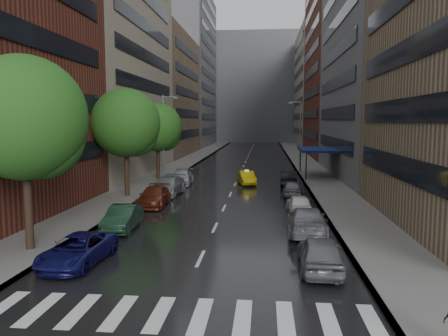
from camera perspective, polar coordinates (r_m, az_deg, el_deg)
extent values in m
plane|color=gray|center=(17.33, -5.10, -15.79)|extent=(220.00, 220.00, 0.00)
cube|color=black|center=(66.17, 2.74, 0.63)|extent=(14.00, 140.00, 0.01)
cube|color=gray|center=(67.18, -4.95, 0.75)|extent=(4.00, 140.00, 0.15)
cube|color=gray|center=(66.38, 10.53, 0.60)|extent=(4.00, 140.00, 0.15)
cube|color=silver|center=(17.73, -27.00, -15.90)|extent=(0.55, 2.80, 0.01)
cube|color=silver|center=(17.06, -22.85, -16.60)|extent=(0.55, 2.80, 0.01)
cube|color=silver|center=(16.47, -18.35, -17.25)|extent=(0.55, 2.80, 0.01)
cube|color=silver|center=(16.00, -13.52, -17.84)|extent=(0.55, 2.80, 0.01)
cube|color=silver|center=(15.63, -8.40, -18.33)|extent=(0.55, 2.80, 0.01)
cube|color=silver|center=(15.38, -3.04, -18.69)|extent=(0.55, 2.80, 0.01)
cube|color=silver|center=(15.25, 2.47, -18.91)|extent=(0.55, 2.80, 0.01)
cube|color=silver|center=(15.26, 8.03, -18.96)|extent=(0.55, 2.80, 0.01)
cube|color=silver|center=(15.39, 13.54, -18.85)|extent=(0.55, 2.80, 0.01)
cube|color=silver|center=(15.64, 18.90, -18.58)|extent=(0.55, 2.80, 0.01)
cube|color=gray|center=(55.81, -14.17, 16.92)|extent=(8.00, 28.00, 34.00)
cube|color=#937A5B|center=(81.91, -7.44, 9.36)|extent=(8.00, 28.00, 22.00)
cube|color=slate|center=(111.95, -4.03, 12.66)|extent=(8.00, 32.00, 38.00)
cube|color=slate|center=(53.45, 18.73, 11.85)|extent=(8.00, 28.00, 24.00)
cube|color=maroon|center=(81.51, 14.21, 14.19)|extent=(8.00, 28.00, 36.00)
cube|color=gray|center=(110.70, 11.75, 10.02)|extent=(8.00, 32.00, 28.00)
cube|color=slate|center=(134.16, 4.12, 10.31)|extent=(40.00, 14.00, 32.00)
cylinder|color=#382619|center=(23.54, -24.23, -3.71)|extent=(0.40, 0.40, 5.29)
sphere|color=#1E5116|center=(23.22, -24.67, 5.98)|extent=(6.04, 6.04, 6.04)
cylinder|color=#382619|center=(37.63, -12.60, 0.03)|extent=(0.40, 0.40, 5.03)
sphere|color=#1E5116|center=(37.42, -12.73, 5.78)|extent=(5.75, 5.75, 5.75)
cylinder|color=#382619|center=(48.06, -8.61, 1.19)|extent=(0.40, 0.40, 4.61)
sphere|color=#1E5116|center=(47.89, -8.68, 5.32)|extent=(5.27, 5.27, 5.27)
imported|color=yellow|center=(44.38, 2.98, -1.29)|extent=(2.23, 4.28, 1.34)
imported|color=#11104E|center=(21.10, -18.55, -10.12)|extent=(2.51, 4.92, 1.33)
imported|color=#173321|center=(26.75, -13.10, -6.36)|extent=(1.72, 4.46, 1.45)
imported|color=#591E11|center=(33.68, -9.14, -3.70)|extent=(2.22, 5.03, 1.44)
imported|color=slate|center=(38.28, -7.35, -2.35)|extent=(2.60, 5.65, 1.60)
imported|color=#9F9FA4|center=(44.23, -5.61, -1.24)|extent=(2.27, 5.21, 1.49)
imported|color=slate|center=(19.69, 12.43, -10.83)|extent=(1.93, 4.52, 1.53)
imported|color=slate|center=(25.58, 10.74, -6.78)|extent=(2.41, 5.44, 1.55)
imported|color=white|center=(31.09, 9.77, -4.63)|extent=(1.71, 3.99, 1.34)
imported|color=slate|center=(37.82, 8.97, -2.66)|extent=(1.83, 4.09, 1.37)
imported|color=black|center=(44.08, 8.46, -1.30)|extent=(1.83, 4.63, 1.50)
cylinder|color=gray|center=(47.07, -7.91, 3.95)|extent=(0.18, 0.18, 9.00)
cube|color=gray|center=(46.80, -6.29, 9.11)|extent=(0.50, 0.22, 0.16)
cylinder|color=gray|center=(61.01, 9.91, 4.43)|extent=(0.18, 0.18, 9.00)
cube|color=gray|center=(60.93, 8.66, 8.40)|extent=(0.50, 0.22, 0.16)
cube|color=navy|center=(51.26, 12.10, 2.38)|extent=(4.00, 8.00, 0.25)
cylinder|color=black|center=(47.45, 10.67, 0.29)|extent=(0.12, 0.12, 3.00)
cylinder|color=black|center=(54.98, 9.94, 1.11)|extent=(0.12, 0.12, 3.00)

